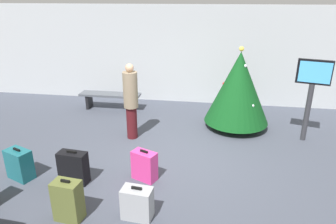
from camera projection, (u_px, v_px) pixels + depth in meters
The scene contains 11 objects.
ground_plane at pixel (173, 159), 6.34m from camera, with size 16.00×16.00×0.00m, color #424754.
back_wall at pixel (190, 55), 9.28m from camera, with size 16.00×0.20×2.93m, color #B7BCC1.
holiday_tree at pixel (238, 88), 7.50m from camera, with size 1.60×1.60×2.06m.
flight_info_kiosk at pixel (312, 87), 6.74m from camera, with size 0.71×0.27×1.89m.
waiting_bench at pixel (110, 97), 8.99m from camera, with size 1.78×0.44×0.48m.
traveller_0 at pixel (131, 100), 6.97m from camera, with size 0.39×0.39×1.78m.
suitcase_1 at pixel (73, 167), 5.47m from camera, with size 0.53×0.29×0.64m.
suitcase_3 at pixel (68, 201), 4.55m from camera, with size 0.44×0.30×0.69m.
suitcase_4 at pixel (19, 164), 5.60m from camera, with size 0.54×0.43×0.61m.
suitcase_5 at pixel (137, 203), 4.61m from camera, with size 0.48×0.32×0.54m.
suitcase_6 at pixel (144, 166), 5.57m from camera, with size 0.50×0.39×0.59m.
Camera 1 is at (0.77, -5.51, 3.20)m, focal length 32.66 mm.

